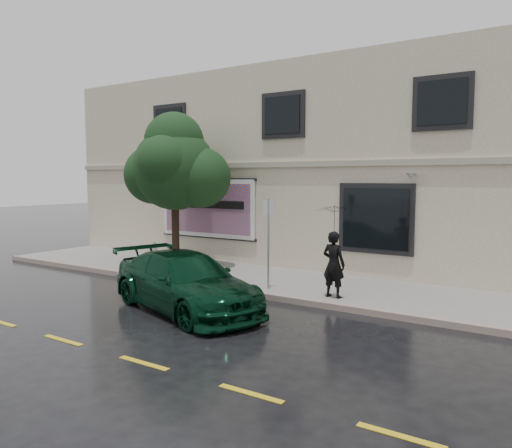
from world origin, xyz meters
The scene contains 12 objects.
ground centered at (0.00, 0.00, 0.00)m, with size 90.00×90.00×0.00m, color black.
sidewalk centered at (0.00, 3.25, 0.07)m, with size 20.00×3.50×0.15m, color gray.
curb centered at (0.00, 1.50, 0.07)m, with size 20.00×0.18×0.16m, color gray.
road_marking centered at (0.00, -3.50, 0.01)m, with size 19.00×0.12×0.01m, color gold.
building centered at (0.00, 9.00, 3.50)m, with size 20.00×8.12×7.00m.
billboard centered at (-3.20, 4.92, 2.05)m, with size 4.30×0.16×2.20m.
car centered at (0.51, -0.50, 0.69)m, with size 2.08×4.72×1.37m, color black.
pedestrian centered at (3.17, 2.07, 0.99)m, with size 0.61×0.40×1.68m, color black.
umbrella centered at (3.17, 2.07, 2.17)m, with size 0.90×0.90×0.67m, color black.
street_tree centered at (-3.12, 3.15, 3.45)m, with size 2.76×2.76×4.69m.
fire_hydrant centered at (-4.02, 3.00, 0.54)m, with size 0.33×0.31×0.80m.
sign_pole centered at (1.28, 2.00, 1.63)m, with size 0.30×0.08×2.44m.
Camera 1 is at (8.32, -9.34, 3.14)m, focal length 35.00 mm.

